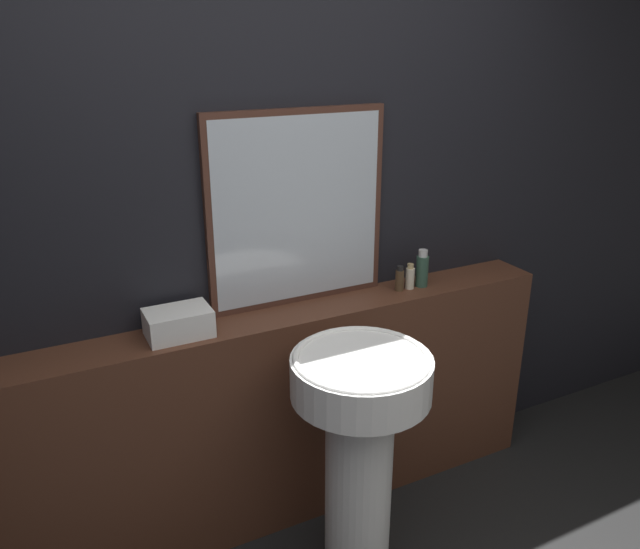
{
  "coord_description": "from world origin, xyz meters",
  "views": [
    {
      "loc": [
        -0.93,
        -0.69,
        2.01
      ],
      "look_at": [
        0.07,
        1.29,
        1.16
      ],
      "focal_mm": 35.0,
      "sensor_mm": 36.0,
      "label": 1
    }
  ],
  "objects_px": {
    "mirror": "(298,210)",
    "conditioner_bottle": "(410,277)",
    "shampoo_bottle": "(400,279)",
    "lotion_bottle": "(422,269)",
    "pedestal_sink": "(360,437)",
    "towel_stack": "(178,323)"
  },
  "relations": [
    {
      "from": "mirror",
      "to": "conditioner_bottle",
      "type": "relative_size",
      "value": 6.89
    },
    {
      "from": "shampoo_bottle",
      "to": "towel_stack",
      "type": "bearing_deg",
      "value": 180.0
    },
    {
      "from": "shampoo_bottle",
      "to": "lotion_bottle",
      "type": "height_order",
      "value": "lotion_bottle"
    },
    {
      "from": "mirror",
      "to": "lotion_bottle",
      "type": "distance_m",
      "value": 0.65
    },
    {
      "from": "pedestal_sink",
      "to": "shampoo_bottle",
      "type": "height_order",
      "value": "shampoo_bottle"
    },
    {
      "from": "conditioner_bottle",
      "to": "towel_stack",
      "type": "bearing_deg",
      "value": 180.0
    },
    {
      "from": "pedestal_sink",
      "to": "conditioner_bottle",
      "type": "xyz_separation_m",
      "value": [
        0.5,
        0.44,
        0.39
      ]
    },
    {
      "from": "mirror",
      "to": "shampoo_bottle",
      "type": "relative_size",
      "value": 6.97
    },
    {
      "from": "mirror",
      "to": "lotion_bottle",
      "type": "xyz_separation_m",
      "value": [
        0.56,
        -0.1,
        -0.32
      ]
    },
    {
      "from": "towel_stack",
      "to": "lotion_bottle",
      "type": "bearing_deg",
      "value": 0.0
    },
    {
      "from": "pedestal_sink",
      "to": "mirror",
      "type": "xyz_separation_m",
      "value": [
        0.01,
        0.54,
        0.74
      ]
    },
    {
      "from": "shampoo_bottle",
      "to": "lotion_bottle",
      "type": "relative_size",
      "value": 0.67
    },
    {
      "from": "pedestal_sink",
      "to": "shampoo_bottle",
      "type": "distance_m",
      "value": 0.74
    },
    {
      "from": "shampoo_bottle",
      "to": "conditioner_bottle",
      "type": "height_order",
      "value": "conditioner_bottle"
    },
    {
      "from": "towel_stack",
      "to": "shampoo_bottle",
      "type": "relative_size",
      "value": 2.1
    },
    {
      "from": "shampoo_bottle",
      "to": "conditioner_bottle",
      "type": "distance_m",
      "value": 0.05
    },
    {
      "from": "towel_stack",
      "to": "lotion_bottle",
      "type": "distance_m",
      "value": 1.09
    },
    {
      "from": "mirror",
      "to": "towel_stack",
      "type": "xyz_separation_m",
      "value": [
        -0.54,
        -0.1,
        -0.34
      ]
    },
    {
      "from": "mirror",
      "to": "lotion_bottle",
      "type": "height_order",
      "value": "mirror"
    },
    {
      "from": "pedestal_sink",
      "to": "lotion_bottle",
      "type": "relative_size",
      "value": 5.71
    },
    {
      "from": "mirror",
      "to": "conditioner_bottle",
      "type": "height_order",
      "value": "mirror"
    },
    {
      "from": "mirror",
      "to": "lotion_bottle",
      "type": "bearing_deg",
      "value": -9.84
    }
  ]
}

